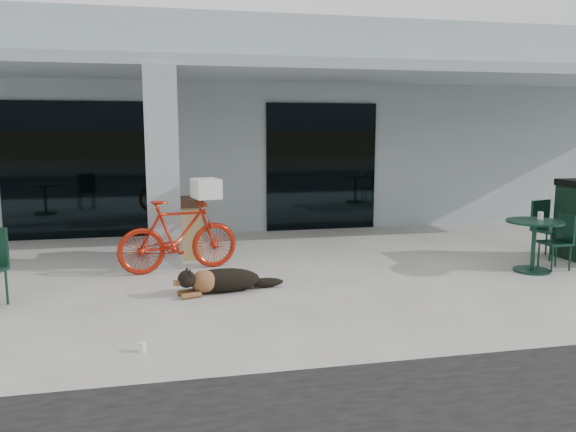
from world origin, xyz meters
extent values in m
plane|color=beige|center=(0.00, 0.00, 0.00)|extent=(80.00, 80.00, 0.00)
cube|color=#A3B2B9|center=(0.00, 8.50, 2.25)|extent=(22.00, 7.00, 4.50)
cube|color=black|center=(-3.20, 4.98, 1.35)|extent=(2.80, 0.06, 2.70)
cube|color=black|center=(1.80, 4.98, 1.35)|extent=(2.40, 0.06, 2.70)
cube|color=#A3B2B9|center=(-1.50, 2.30, 1.56)|extent=(0.50, 0.50, 3.12)
cube|color=#A3B2B9|center=(0.00, 3.60, 3.21)|extent=(22.00, 2.80, 0.18)
imported|color=#AF200E|center=(-1.30, 1.90, 0.55)|extent=(1.91, 0.92, 1.11)
cube|color=white|center=(-0.86, 2.00, 1.26)|extent=(0.47, 0.57, 0.30)
cylinder|color=white|center=(-1.72, -1.25, 0.05)|extent=(0.10, 0.10, 0.09)
cylinder|color=white|center=(4.15, 0.84, 0.85)|extent=(0.09, 0.09, 0.11)
camera|label=1|loc=(-1.40, -6.67, 2.17)|focal=35.00mm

